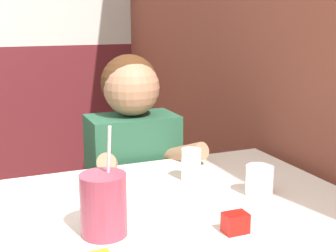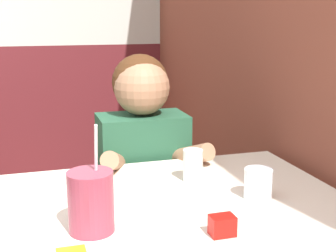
{
  "view_description": "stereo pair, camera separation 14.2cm",
  "coord_description": "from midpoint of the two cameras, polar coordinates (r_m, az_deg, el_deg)",
  "views": [
    {
      "loc": [
        0.15,
        -0.82,
        1.3
      ],
      "look_at": [
        0.68,
        0.46,
        0.97
      ],
      "focal_mm": 50.0,
      "sensor_mm": 36.0,
      "label": 1
    },
    {
      "loc": [
        0.28,
        -0.86,
        1.3
      ],
      "look_at": [
        0.68,
        0.46,
        0.97
      ],
      "focal_mm": 50.0,
      "sensor_mm": 36.0,
      "label": 2
    }
  ],
  "objects": [
    {
      "name": "condiment_ketchup",
      "position": [
        1.17,
        10.18,
        -11.93
      ],
      "size": [
        0.06,
        0.04,
        0.05
      ],
      "color": "#B7140F",
      "rests_on": "main_table"
    },
    {
      "name": "glass_near_pitcher",
      "position": [
        1.4,
        13.81,
        -6.88
      ],
      "size": [
        0.08,
        0.08,
        0.09
      ],
      "color": "silver",
      "rests_on": "main_table"
    },
    {
      "name": "person_seated",
      "position": [
        1.88,
        -0.88,
        -7.76
      ],
      "size": [
        0.42,
        0.41,
        1.16
      ],
      "color": "#235138",
      "rests_on": "ground_plane"
    },
    {
      "name": "main_table",
      "position": [
        1.34,
        3.18,
        -12.71
      ],
      "size": [
        1.07,
        0.86,
        0.78
      ],
      "color": "beige",
      "rests_on": "ground_plane"
    },
    {
      "name": "cocktail_pitcher",
      "position": [
        1.16,
        -5.9,
        -9.22
      ],
      "size": [
        0.11,
        0.11,
        0.27
      ],
      "color": "#99384C",
      "rests_on": "main_table"
    },
    {
      "name": "brick_wall_right",
      "position": [
        2.29,
        10.14,
        14.48
      ],
      "size": [
        0.08,
        4.41,
        2.7
      ],
      "color": "brown",
      "rests_on": "ground_plane"
    },
    {
      "name": "glass_center",
      "position": [
        1.51,
        5.75,
        -4.82
      ],
      "size": [
        0.06,
        0.06,
        0.1
      ],
      "color": "silver",
      "rests_on": "main_table"
    }
  ]
}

